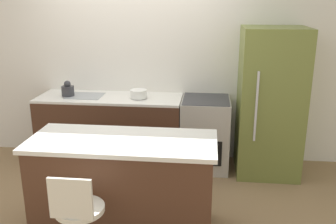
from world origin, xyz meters
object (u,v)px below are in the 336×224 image
object	(u,v)px
oven_range	(205,133)
kettle	(68,90)
refrigerator	(270,103)
mixing_bowl	(139,94)

from	to	relation	value
oven_range	kettle	world-z (taller)	kettle
oven_range	refrigerator	bearing A→B (deg)	-2.90
oven_range	mixing_bowl	world-z (taller)	mixing_bowl
oven_range	refrigerator	world-z (taller)	refrigerator
oven_range	mixing_bowl	size ratio (longest dim) A/B	4.31
refrigerator	kettle	world-z (taller)	refrigerator
oven_range	kettle	distance (m)	1.82
oven_range	refrigerator	xyz separation A→B (m)	(0.76, -0.04, 0.44)
kettle	mixing_bowl	size ratio (longest dim) A/B	0.94
oven_range	mixing_bowl	distance (m)	0.97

